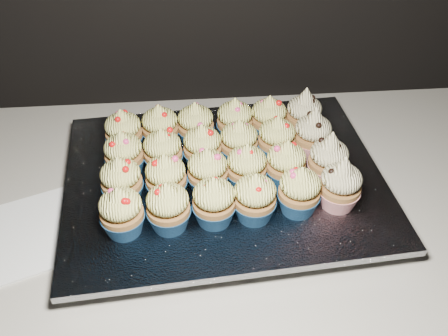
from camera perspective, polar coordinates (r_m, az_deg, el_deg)
The scene contains 28 objects.
worktop at distance 0.83m, azimuth -3.41°, elevation -4.66°, with size 2.44×0.64×0.04m, color beige.
napkin at distance 0.82m, azimuth -21.53°, elevation -7.10°, with size 0.16×0.16×0.00m, color white.
baking_tray at distance 0.83m, azimuth -0.00°, elevation -2.05°, with size 0.47×0.36×0.02m, color black.
foil_lining at distance 0.81m, azimuth -0.00°, elevation -1.17°, with size 0.51×0.40×0.01m, color silver.
cupcake_0 at distance 0.71m, azimuth -11.63°, elevation -4.94°, with size 0.06×0.06×0.08m.
cupcake_1 at distance 0.71m, azimuth -6.39°, elevation -4.48°, with size 0.06×0.06×0.08m.
cupcake_2 at distance 0.71m, azimuth -1.16°, elevation -3.87°, with size 0.06×0.06×0.08m.
cupcake_3 at distance 0.72m, azimuth 3.54°, elevation -3.44°, with size 0.06×0.06×0.08m.
cupcake_4 at distance 0.74m, azimuth 8.61°, elevation -2.63°, with size 0.06×0.06×0.08m.
cupcake_5 at distance 0.75m, azimuth 13.16°, elevation -1.89°, with size 0.06×0.06×0.10m.
cupcake_6 at distance 0.76m, azimuth -11.62°, elevation -1.48°, with size 0.06×0.06×0.08m.
cupcake_7 at distance 0.75m, azimuth -6.64°, elevation -1.14°, with size 0.06×0.06×0.08m.
cupcake_8 at distance 0.76m, azimuth -1.88°, elevation -0.46°, with size 0.06×0.06×0.08m.
cupcake_9 at distance 0.77m, azimuth 2.60°, elevation 0.03°, with size 0.06×0.06×0.08m.
cupcake_10 at distance 0.78m, azimuth 7.08°, elevation 0.41°, with size 0.06×0.06×0.08m.
cupcake_11 at distance 0.79m, azimuth 11.83°, elevation 0.94°, with size 0.06×0.06×0.10m.
cupcake_12 at distance 0.81m, azimuth -11.36°, elevation 1.53°, with size 0.06×0.06×0.08m.
cupcake_13 at distance 0.80m, azimuth -6.99°, elevation 1.85°, with size 0.06×0.06×0.08m.
cupcake_14 at distance 0.81m, azimuth -2.48°, elevation 2.35°, with size 0.06×0.06×0.08m.
cupcake_15 at distance 0.82m, azimuth 1.71°, elevation 2.93°, with size 0.06×0.06×0.08m.
cupcake_16 at distance 0.83m, azimuth 6.03°, elevation 3.29°, with size 0.06×0.06×0.08m.
cupcake_17 at distance 0.84m, azimuth 10.10°, elevation 3.81°, with size 0.06×0.06×0.10m.
cupcake_18 at distance 0.85m, azimuth -11.39°, elevation 4.01°, with size 0.06×0.06×0.08m.
cupcake_19 at distance 0.86m, azimuth -7.29°, elevation 4.62°, with size 0.06×0.06×0.08m.
cupcake_20 at distance 0.86m, azimuth -3.25°, elevation 4.93°, with size 0.06×0.06×0.08m.
cupcake_21 at distance 0.86m, azimuth 1.24°, elevation 5.42°, with size 0.06×0.06×0.08m.
cupcake_22 at distance 0.87m, azimuth 5.12°, elevation 5.68°, with size 0.06×0.06×0.08m.
cupcake_23 at distance 0.89m, azimuth 9.11°, elevation 6.09°, with size 0.06×0.06×0.10m.
Camera 1 is at (0.00, 1.12, 1.47)m, focal length 40.00 mm.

